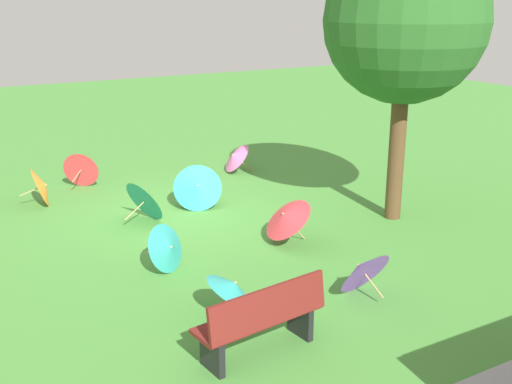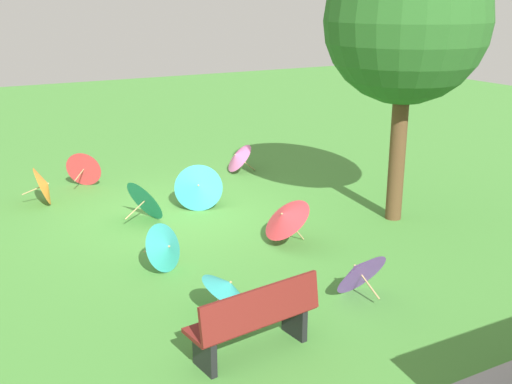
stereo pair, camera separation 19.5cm
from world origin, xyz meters
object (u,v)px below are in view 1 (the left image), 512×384
park_bench (262,319)px  parasol_red_1 (286,217)px  shade_tree (406,22)px  parasol_purple_1 (362,270)px  parasol_teal_4 (147,199)px  parasol_teal_2 (232,287)px  parasol_teal_3 (198,187)px  parasol_teal_1 (168,248)px  parasol_orange_0 (43,186)px  parasol_red_3 (82,169)px  parasol_pink_0 (235,157)px

park_bench → parasol_red_1: size_ratio=1.79×
shade_tree → parasol_purple_1: bearing=41.1°
parasol_red_1 → parasol_purple_1: parasol_red_1 is taller
parasol_teal_4 → shade_tree: bearing=152.6°
park_bench → parasol_teal_2: 1.01m
parasol_teal_2 → parasol_teal_3: size_ratio=0.79×
parasol_teal_1 → parasol_red_1: (-2.12, -0.05, 0.10)m
parasol_red_1 → parasol_purple_1: 2.13m
parasol_purple_1 → parasol_teal_4: parasol_teal_4 is taller
parasol_red_1 → parasol_orange_0: bearing=-52.6°
parasol_teal_4 → parasol_teal_2: bearing=85.7°
parasol_teal_2 → parasol_orange_0: bearing=-78.6°
parasol_teal_1 → shade_tree: bearing=-178.3°
park_bench → parasol_red_3: park_bench is taller
parasol_teal_3 → parasol_pink_0: bearing=-133.6°
shade_tree → parasol_pink_0: bearing=-75.1°
parasol_teal_3 → parasol_teal_2: bearing=71.2°
shade_tree → parasol_red_3: (4.54, -4.88, -3.16)m
parasol_teal_2 → parasol_teal_3: bearing=-108.8°
parasol_orange_0 → parasol_red_1: bearing=127.4°
park_bench → shade_tree: size_ratio=0.33×
parasol_purple_1 → parasol_teal_3: bearing=-84.7°
parasol_pink_0 → parasol_teal_4: bearing=35.7°
parasol_teal_1 → parasol_red_1: 2.12m
parasol_pink_0 → parasol_orange_0: 4.42m
parasol_orange_0 → parasol_red_1: (-3.11, 4.07, 0.07)m
shade_tree → parasol_orange_0: (5.54, -3.98, -3.16)m
parasol_pink_0 → parasol_purple_1: parasol_purple_1 is taller
shade_tree → parasol_red_3: size_ratio=6.14×
parasol_teal_4 → park_bench: bearing=85.0°
parasol_pink_0 → park_bench: bearing=64.5°
shade_tree → parasol_teal_3: size_ratio=4.44×
parasol_orange_0 → parasol_red_3: (-1.00, -0.89, -0.00)m
parasol_teal_1 → parasol_red_3: bearing=-90.2°
shade_tree → parasol_orange_0: 7.52m
shade_tree → parasol_teal_1: 5.56m
shade_tree → parasol_teal_1: size_ratio=5.96×
parasol_red_1 → parasol_teal_3: (0.52, -2.38, -0.03)m
parasol_teal_2 → parasol_teal_4: (-0.30, -3.96, 0.01)m
parasol_pink_0 → parasol_red_1: size_ratio=0.93×
parasol_red_3 → parasol_teal_3: parasol_teal_3 is taller
shade_tree → parasol_teal_4: (4.07, -2.11, -3.14)m
parasol_red_1 → parasol_red_3: bearing=-67.0°
parasol_pink_0 → parasol_orange_0: bearing=3.1°
parasol_orange_0 → parasol_red_3: 1.34m
parasol_teal_1 → parasol_teal_3: parasol_teal_3 is taller
parasol_purple_1 → parasol_red_3: parasol_red_3 is taller
shade_tree → parasol_pink_0: 5.40m
parasol_teal_1 → parasol_red_3: (-0.02, -5.01, 0.02)m
parasol_orange_0 → parasol_purple_1: (-3.01, 6.20, -0.02)m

